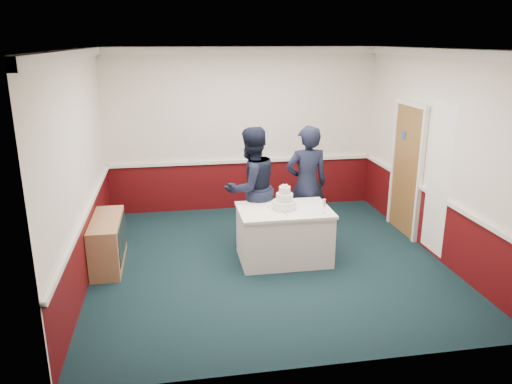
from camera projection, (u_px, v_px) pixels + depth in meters
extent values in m
plane|color=#142A30|center=(268.00, 261.00, 7.32)|extent=(5.00, 5.00, 0.00)
cube|color=silver|center=(243.00, 131.00, 9.21)|extent=(5.00, 0.05, 3.00)
cube|color=silver|center=(82.00, 169.00, 6.47)|extent=(0.05, 5.00, 3.00)
cube|color=silver|center=(435.00, 155.00, 7.28)|extent=(0.05, 5.00, 3.00)
cube|color=white|center=(270.00, 51.00, 6.44)|extent=(5.00, 5.00, 0.05)
cube|color=#4A090C|center=(243.00, 185.00, 9.52)|extent=(5.00, 0.02, 0.90)
cube|color=white|center=(243.00, 161.00, 9.37)|extent=(4.98, 0.05, 0.06)
cube|color=white|center=(242.00, 50.00, 8.78)|extent=(5.00, 0.08, 0.12)
cube|color=brown|center=(407.00, 171.00, 8.16)|extent=(0.05, 0.90, 2.10)
cube|color=#234799|center=(404.00, 135.00, 8.13)|extent=(0.01, 0.12, 0.12)
cube|color=white|center=(438.00, 179.00, 7.12)|extent=(0.02, 0.60, 2.20)
cube|color=#AB7852|center=(108.00, 242.00, 7.10)|extent=(0.40, 1.20, 0.70)
cube|color=black|center=(122.00, 238.00, 7.11)|extent=(0.01, 1.00, 0.50)
cube|color=white|center=(284.00, 235.00, 7.26)|extent=(1.28, 0.88, 0.76)
cube|color=white|center=(284.00, 210.00, 7.15)|extent=(1.32, 0.92, 0.04)
cylinder|color=white|center=(284.00, 205.00, 7.12)|extent=(0.34, 0.34, 0.12)
cylinder|color=silver|center=(284.00, 208.00, 7.14)|extent=(0.35, 0.35, 0.03)
cylinder|color=white|center=(285.00, 197.00, 7.09)|extent=(0.24, 0.24, 0.11)
cylinder|color=silver|center=(284.00, 200.00, 7.10)|extent=(0.25, 0.25, 0.02)
cylinder|color=white|center=(285.00, 190.00, 7.06)|extent=(0.16, 0.16, 0.10)
cylinder|color=silver|center=(285.00, 193.00, 7.07)|extent=(0.17, 0.17, 0.02)
sphere|color=#EDE5C9|center=(285.00, 186.00, 7.04)|extent=(0.03, 0.03, 0.03)
sphere|color=#EDE5C9|center=(286.00, 185.00, 7.06)|extent=(0.03, 0.03, 0.03)
sphere|color=#EDE5C9|center=(283.00, 185.00, 7.06)|extent=(0.03, 0.03, 0.03)
sphere|color=#EDE5C9|center=(286.00, 186.00, 7.02)|extent=(0.03, 0.03, 0.03)
sphere|color=#EDE5C9|center=(283.00, 186.00, 7.02)|extent=(0.03, 0.03, 0.03)
cube|color=silver|center=(285.00, 213.00, 6.95)|extent=(0.02, 0.22, 0.00)
cylinder|color=silver|center=(324.00, 213.00, 6.96)|extent=(0.05, 0.05, 0.01)
cylinder|color=silver|center=(324.00, 210.00, 6.94)|extent=(0.01, 0.01, 0.09)
cylinder|color=silver|center=(324.00, 203.00, 6.92)|extent=(0.04, 0.04, 0.11)
imported|color=black|center=(251.00, 188.00, 7.60)|extent=(1.14, 1.05, 1.88)
imported|color=black|center=(307.00, 185.00, 7.81)|extent=(0.70, 0.47, 1.87)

